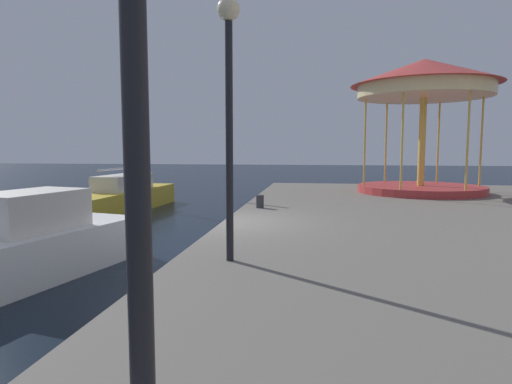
{
  "coord_description": "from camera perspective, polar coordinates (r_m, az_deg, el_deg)",
  "views": [
    {
      "loc": [
        2.4,
        -10.66,
        2.64
      ],
      "look_at": [
        0.18,
        4.67,
        1.09
      ],
      "focal_mm": 30.53,
      "sensor_mm": 36.0,
      "label": 1
    }
  ],
  "objects": [
    {
      "name": "sailboat_yellow",
      "position": [
        19.21,
        -17.09,
        -0.6
      ],
      "size": [
        2.17,
        7.24,
        6.75
      ],
      "color": "gold",
      "rests_on": "ground"
    },
    {
      "name": "quay_dock",
      "position": [
        11.75,
        30.29,
        -6.06
      ],
      "size": [
        13.61,
        25.08,
        0.8
      ],
      "primitive_type": "cube",
      "color": "slate",
      "rests_on": "ground"
    },
    {
      "name": "ground_plane",
      "position": [
        11.24,
        -4.35,
        -7.88
      ],
      "size": [
        120.0,
        120.0,
        0.0
      ],
      "primitive_type": "plane",
      "color": "black"
    },
    {
      "name": "motorboat_white",
      "position": [
        10.14,
        -26.91,
        -6.11
      ],
      "size": [
        2.84,
        4.99,
        1.77
      ],
      "color": "white",
      "rests_on": "ground"
    },
    {
      "name": "carousel",
      "position": [
        19.5,
        21.14,
        12.0
      ],
      "size": [
        5.92,
        5.92,
        5.47
      ],
      "color": "#B23333",
      "rests_on": "quay_dock"
    },
    {
      "name": "bollard_south",
      "position": [
        13.5,
        0.52,
        -1.25
      ],
      "size": [
        0.24,
        0.24,
        0.4
      ],
      "primitive_type": "cylinder",
      "color": "#2D2D33",
      "rests_on": "quay_dock"
    },
    {
      "name": "lamp_post_mid_promenade",
      "position": [
        7.12,
        -3.56,
        14.04
      ],
      "size": [
        0.36,
        0.36,
        4.18
      ],
      "color": "black",
      "rests_on": "quay_dock"
    }
  ]
}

